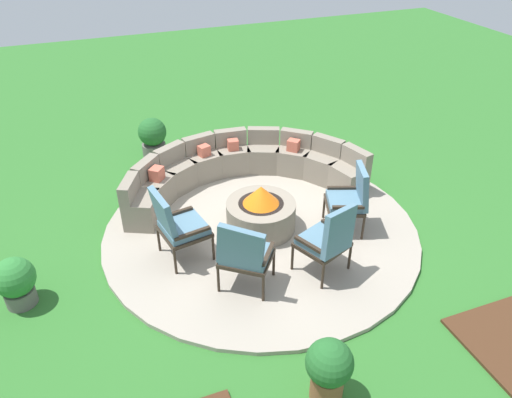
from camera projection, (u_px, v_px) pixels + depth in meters
name	position (u px, v px, depth m)	size (l,w,h in m)	color
ground_plane	(261.00, 231.00, 7.35)	(24.00, 24.00, 0.00)	#2D6B28
patio_circle	(261.00, 229.00, 7.34)	(4.62, 4.62, 0.06)	#9E9384
fire_pit	(261.00, 212.00, 7.17)	(1.01, 1.01, 0.72)	gray
curved_stone_bench	(239.00, 169.00, 8.20)	(3.92, 1.88, 0.74)	gray
lounge_chair_front_left	(177.00, 224.00, 6.46)	(0.73, 0.70, 1.08)	#2D2319
lounge_chair_front_right	(244.00, 253.00, 5.96)	(0.81, 0.81, 1.05)	#2D2319
lounge_chair_back_left	(328.00, 239.00, 6.20)	(0.76, 0.75, 1.07)	#2D2319
lounge_chair_back_right	(351.00, 197.00, 7.03)	(0.71, 0.72, 1.02)	#2D2319
potted_plant_0	(153.00, 137.00, 9.05)	(0.52, 0.52, 0.80)	#605B56
potted_plant_1	(329.00, 369.00, 4.77)	(0.47, 0.47, 0.75)	brown
potted_plant_2	(16.00, 281.00, 5.91)	(0.50, 0.50, 0.67)	#605B56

